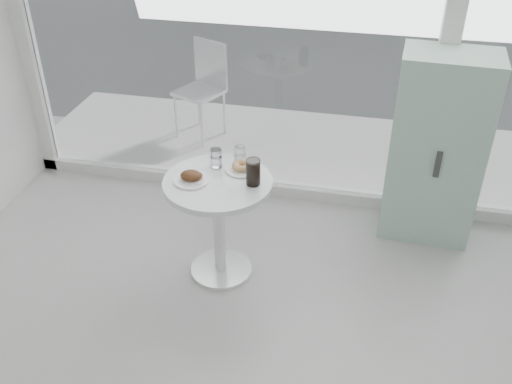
% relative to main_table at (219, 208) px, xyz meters
% --- Properties ---
extents(main_table, '(0.72, 0.72, 0.77)m').
position_rel_main_table_xyz_m(main_table, '(0.00, 0.00, 0.00)').
color(main_table, white).
rests_on(main_table, ground).
extents(patio_deck, '(5.60, 1.60, 0.05)m').
position_rel_main_table_xyz_m(patio_deck, '(0.50, 1.90, -0.53)').
color(patio_deck, silver).
rests_on(patio_deck, ground).
extents(mint_cabinet, '(0.69, 0.48, 1.44)m').
position_rel_main_table_xyz_m(mint_cabinet, '(1.42, 0.84, 0.17)').
color(mint_cabinet, '#8DB4A3').
rests_on(mint_cabinet, ground).
extents(patio_chair, '(0.53, 0.53, 0.93)m').
position_rel_main_table_xyz_m(patio_chair, '(-0.71, 2.00, 0.03)').
color(patio_chair, white).
rests_on(patio_chair, patio_deck).
extents(plate_fritter, '(0.24, 0.24, 0.07)m').
position_rel_main_table_xyz_m(plate_fritter, '(-0.16, -0.04, 0.25)').
color(plate_fritter, white).
rests_on(plate_fritter, main_table).
extents(plate_donut, '(0.23, 0.23, 0.06)m').
position_rel_main_table_xyz_m(plate_donut, '(0.12, 0.17, 0.24)').
color(plate_donut, white).
rests_on(plate_donut, main_table).
extents(water_tumbler_a, '(0.08, 0.08, 0.13)m').
position_rel_main_table_xyz_m(water_tumbler_a, '(-0.06, 0.17, 0.28)').
color(water_tumbler_a, white).
rests_on(water_tumbler_a, main_table).
extents(water_tumbler_b, '(0.08, 0.08, 0.13)m').
position_rel_main_table_xyz_m(water_tumbler_b, '(0.09, 0.25, 0.28)').
color(water_tumbler_b, white).
rests_on(water_tumbler_b, main_table).
extents(cola_glass, '(0.09, 0.09, 0.18)m').
position_rel_main_table_xyz_m(cola_glass, '(0.23, 0.01, 0.31)').
color(cola_glass, white).
rests_on(cola_glass, main_table).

